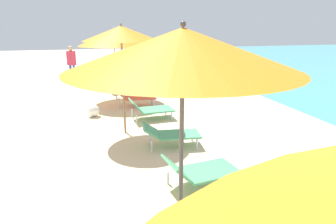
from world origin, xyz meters
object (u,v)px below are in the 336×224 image
Objects in this scene: umbrella_third at (183,50)px; person_walking_near at (71,61)px; umbrella_fourth at (121,34)px; umbrella_farthest at (114,37)px; beach_ball at (93,111)px; lounger_third_shoreside at (200,171)px; lounger_fourth_shoreside at (150,109)px; lounger_farthest_inland at (135,97)px; lounger_fourth_inland at (171,134)px; lounger_farthest_shoreside at (126,86)px.

person_walking_near is at bearing 98.64° from umbrella_third.
umbrella_farthest is (0.11, 3.51, -0.21)m from umbrella_fourth.
umbrella_farthest is at bearing 65.39° from beach_ball.
lounger_fourth_shoreside is (-0.07, 3.91, 0.02)m from lounger_third_shoreside.
umbrella_third reaches higher than beach_ball.
umbrella_farthest is at bearing 89.22° from lounger_third_shoreside.
umbrella_fourth is 1.55× the size of person_walking_near.
lounger_farthest_inland is (0.62, 2.46, -2.12)m from umbrella_fourth.
person_walking_near is at bearing 107.33° from lounger_fourth_shoreside.
umbrella_fourth reaches higher than umbrella_farthest.
lounger_farthest_inland is (-0.27, 3.62, 0.03)m from lounger_fourth_inland.
umbrella_fourth is 5.27m from lounger_farthest_shoreside.
person_walking_near is at bearing 119.47° from lounger_farthest_inland.
person_walking_near reaches higher than beach_ball.
lounger_farthest_inland reaches higher than beach_ball.
lounger_farthest_inland is 5.42m from person_walking_near.
umbrella_third is at bearing -87.71° from umbrella_fourth.
person_walking_near is (-1.70, 3.85, -1.18)m from umbrella_farthest.
lounger_fourth_shoreside is 0.83× the size of lounger_farthest_shoreside.
lounger_farthest_shoreside reaches higher than beach_ball.
lounger_third_shoreside is at bearing -82.39° from lounger_fourth_inland.
lounger_fourth_inland reaches higher than beach_ball.
lounger_third_shoreside is 5.42m from lounger_farthest_inland.
lounger_farthest_shoreside is at bearing 84.39° from lounger_third_shoreside.
lounger_farthest_shoreside is 3.50m from person_walking_near.
beach_ball is at bearing 98.99° from umbrella_third.
lounger_farthest_inland is (0.01, -2.30, 0.07)m from lounger_farthest_shoreside.
lounger_farthest_shoreside is at bearing -117.59° from person_walking_near.
umbrella_farthest is (-0.79, 4.68, 1.94)m from lounger_fourth_inland.
umbrella_third is 2.01× the size of lounger_fourth_inland.
lounger_farthest_shoreside reaches higher than lounger_fourth_inland.
lounger_third_shoreside reaches higher than beach_ball.
lounger_third_shoreside is 3.78m from umbrella_fourth.
umbrella_farthest reaches higher than lounger_fourth_shoreside.
lounger_farthest_inland is at bearing 101.06° from lounger_fourth_inland.
umbrella_third reaches higher than umbrella_farthest.
umbrella_farthest reaches higher than lounger_farthest_inland.
umbrella_third is 1.03× the size of umbrella_farthest.
lounger_farthest_shoreside is 0.89× the size of person_walking_near.
lounger_farthest_shoreside is at bearing 66.48° from beach_ball.
person_walking_near is at bearing 95.75° from lounger_third_shoreside.
lounger_fourth_inland is (-0.03, 1.79, 0.01)m from lounger_third_shoreside.
lounger_fourth_shoreside is at bearing -92.54° from lounger_farthest_shoreside.
umbrella_fourth is at bearing -145.56° from person_walking_near.
lounger_fourth_shoreside is at bearing 97.80° from lounger_fourth_inland.
lounger_farthest_shoreside is at bearing 68.19° from umbrella_farthest.
person_walking_near is (-2.45, 6.40, 0.75)m from lounger_fourth_shoreside.
lounger_farthest_shoreside is at bearing 99.54° from lounger_fourth_inland.
person_walking_near is at bearing 113.02° from lounger_fourth_inland.
umbrella_farthest reaches higher than person_walking_near.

